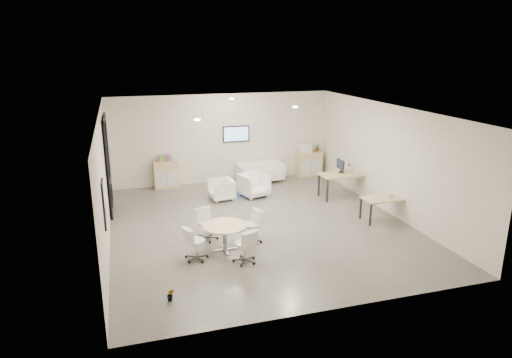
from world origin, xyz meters
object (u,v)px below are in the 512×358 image
object	(u,v)px
desk_front	(385,200)
round_table	(225,228)
armchair_right	(254,184)
desk_rear	(343,176)
sideboard_left	(166,175)
loveseat	(260,172)
sideboard_right	(309,164)
armchair_left	(221,189)

from	to	relation	value
desk_front	round_table	bearing A→B (deg)	-172.96
armchair_right	desk_rear	world-z (taller)	armchair_right
sideboard_left	loveseat	size ratio (longest dim) A/B	0.57
armchair_right	round_table	size ratio (longest dim) A/B	0.79
loveseat	round_table	size ratio (longest dim) A/B	1.57
armchair_right	desk_rear	distance (m)	2.94
armchair_right	desk_front	size ratio (longest dim) A/B	0.65
round_table	desk_front	bearing A→B (deg)	7.84
loveseat	desk_front	world-z (taller)	loveseat
sideboard_left	armchair_right	size ratio (longest dim) A/B	1.14
sideboard_right	desk_rear	bearing A→B (deg)	-89.02
sideboard_right	armchair_left	distance (m)	4.25
desk_front	sideboard_right	bearing A→B (deg)	91.70
armchair_left	round_table	bearing A→B (deg)	-18.98
armchair_left	armchair_right	size ratio (longest dim) A/B	0.88
sideboard_left	desk_rear	xyz separation A→B (m)	(5.46, -2.71, 0.24)
loveseat	round_table	bearing A→B (deg)	-118.16
loveseat	desk_front	distance (m)	5.27
loveseat	armchair_right	distance (m)	1.78
armchair_right	round_table	world-z (taller)	armchair_right
armchair_right	desk_front	xyz separation A→B (m)	(2.95, -3.13, 0.18)
armchair_left	desk_front	distance (m)	5.13
loveseat	desk_front	bearing A→B (deg)	-67.48
desk_rear	desk_front	xyz separation A→B (m)	(0.17, -2.22, -0.11)
desk_rear	armchair_left	bearing A→B (deg)	164.90
armchair_left	desk_rear	bearing A→B (deg)	69.48
loveseat	armchair_right	world-z (taller)	armchair_right
loveseat	armchair_left	distance (m)	2.45
sideboard_right	armchair_left	size ratio (longest dim) A/B	1.27
sideboard_right	round_table	size ratio (longest dim) A/B	0.88
desk_rear	sideboard_right	bearing A→B (deg)	88.79
loveseat	desk_rear	world-z (taller)	desk_rear
loveseat	armchair_right	bearing A→B (deg)	-116.06
armchair_right	desk_front	world-z (taller)	armchair_right
sideboard_right	round_table	distance (m)	7.24
sideboard_right	loveseat	distance (m)	2.05
sideboard_right	armchair_left	world-z (taller)	sideboard_right
sideboard_right	desk_rear	size ratio (longest dim) A/B	0.61
desk_front	sideboard_left	bearing A→B (deg)	137.96
sideboard_left	round_table	size ratio (longest dim) A/B	0.90
desk_front	round_table	xyz separation A→B (m)	(-4.82, -0.66, -0.04)
armchair_left	loveseat	bearing A→B (deg)	124.62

